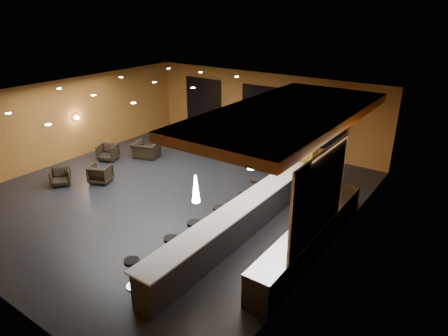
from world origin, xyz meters
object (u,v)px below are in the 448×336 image
Objects in this scene: armchair_d at (146,150)px; bar_stool_4 at (243,201)px; staff_b at (327,183)px; armchair_a at (60,177)px; armchair_c at (108,152)px; bar_stool_2 at (194,231)px; bar_stool_6 at (275,178)px; bar_counter at (240,222)px; prep_counter at (311,237)px; staff_c at (329,193)px; pendant_1 at (251,158)px; bar_stool_1 at (171,247)px; bar_stool_3 at (219,215)px; bar_stool_5 at (255,187)px; bar_stool_0 at (133,270)px; column at (309,140)px; armchair_b at (101,174)px; staff_a at (311,190)px; pendant_2 at (290,136)px; pendant_0 at (196,189)px.

armchair_d is 1.51× the size of bar_stool_4.
armchair_a is (-8.83, -4.34, -0.46)m from staff_b.
armchair_a is 2.83m from armchair_c.
bar_stool_2 is 4.57m from bar_stool_6.
bar_counter is 1.44m from bar_stool_2.
prep_counter is 3.70× the size of staff_c.
bar_stool_1 is (-0.75, -2.67, -1.84)m from pendant_1.
bar_stool_3 is (0.00, 1.18, -0.03)m from bar_stool_2.
bar_stool_2 is (0.00, 0.94, 0.01)m from bar_stool_1.
staff_b reaches higher than armchair_c.
bar_stool_6 is at bearing 77.59° from bar_stool_5.
bar_stool_0 is 0.97× the size of bar_stool_6.
column is 4.51× the size of armchair_b.
staff_a is 1.97m from bar_stool_5.
pendant_2 is 0.43× the size of staff_c.
staff_a is (-0.97, 2.12, 0.37)m from prep_counter.
staff_a is 6.33m from bar_stool_0.
column is 4.36× the size of bar_stool_6.
bar_counter is 11.43× the size of pendant_0.
pendant_1 reaches higher than staff_c.
bar_stool_6 is at bearing 97.15° from pendant_0.
staff_c is at bearing 54.18° from pendant_1.
armchair_c is 0.99× the size of bar_stool_5.
armchair_d is 7.60m from bar_stool_2.
staff_c reaches higher than armchair_b.
bar_stool_5 is at bearing 93.71° from bar_stool_3.
pendant_0 is at bearing -48.03° from armchair_c.
armchair_c is at bearing -70.35° from armchair_b.
armchair_c is at bearing 154.61° from pendant_0.
pendant_2 is at bearing 128.66° from prep_counter.
bar_stool_6 is at bearing 88.77° from bar_stool_3.
bar_counter is 0.74m from bar_stool_3.
staff_b is at bearing -13.15° from armchair_c.
pendant_0 is 2.80m from bar_stool_3.
staff_c is at bearing -17.72° from armchair_c.
prep_counter is at bearing -83.16° from staff_a.
armchair_a is 0.90× the size of bar_stool_1.
pendant_2 is 7.30m from armchair_d.
staff_c is 1.99× the size of bar_stool_2.
pendant_0 is (0.00, -2.00, 1.85)m from bar_counter.
pendant_0 reaches higher than staff_a.
pendant_0 reaches higher than bar_counter.
bar_stool_4 is (-0.70, 3.26, -1.89)m from pendant_0.
column is 1.71m from pendant_2.
pendant_2 reaches higher than bar_stool_4.
bar_stool_6 is (-0.67, 2.84, -1.84)m from pendant_1.
bar_stool_6 is at bearing 88.25° from bar_stool_0.
column reaches higher than armchair_b.
prep_counter is 3.25m from bar_stool_2.
pendant_1 is 0.90× the size of bar_stool_3.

